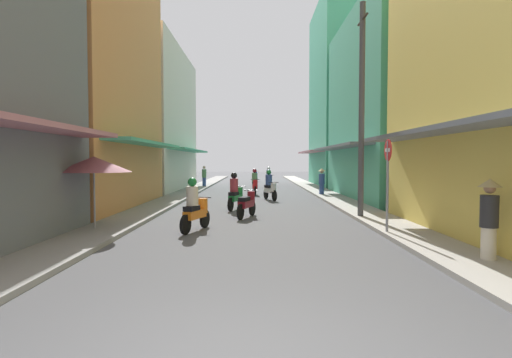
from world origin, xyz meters
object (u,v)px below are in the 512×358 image
at_px(pedestrian_midway, 202,177).
at_px(pedestrian_foreground, 486,217).
at_px(motorbike_white, 268,187).
at_px(street_sign_no_entry, 385,173).
at_px(motorbike_orange, 193,207).
at_px(motorbike_blue, 253,177).
at_px(motorbike_black, 267,178).
at_px(vendor_umbrella, 92,164).
at_px(motorbike_green, 233,193).
at_px(motorbike_red, 253,183).
at_px(pedestrian_crossing, 320,180).
at_px(utility_pole, 359,110).
at_px(motorbike_maroon, 245,204).

bearing_deg(pedestrian_midway, pedestrian_foreground, -70.20).
height_order(motorbike_white, street_sign_no_entry, street_sign_no_entry).
bearing_deg(motorbike_orange, motorbike_blue, 86.68).
relative_size(motorbike_white, motorbike_black, 0.97).
bearing_deg(street_sign_no_entry, vendor_umbrella, 175.91).
bearing_deg(motorbike_green, street_sign_no_entry, -53.65).
bearing_deg(motorbike_black, motorbike_red, -98.29).
bearing_deg(pedestrian_crossing, motorbike_orange, -114.94).
bearing_deg(motorbike_orange, motorbike_red, 82.58).
bearing_deg(street_sign_no_entry, motorbike_white, 105.35).
bearing_deg(utility_pole, pedestrian_midway, 113.92).
distance_m(motorbike_red, motorbike_black, 7.63).
height_order(motorbike_black, pedestrian_midway, pedestrian_midway).
distance_m(motorbike_green, vendor_umbrella, 6.77).
distance_m(pedestrian_midway, vendor_umbrella, 20.08).
bearing_deg(pedestrian_foreground, motorbike_green, 120.41).
xyz_separation_m(pedestrian_foreground, street_sign_no_entry, (-0.98, 3.21, 0.76)).
distance_m(pedestrian_crossing, street_sign_no_entry, 12.86).
bearing_deg(vendor_umbrella, pedestrian_midway, 88.14).
bearing_deg(motorbike_red, motorbike_black, 81.71).
bearing_deg(motorbike_orange, utility_pole, 24.68).
relative_size(motorbike_black, pedestrian_midway, 1.08).
height_order(motorbike_maroon, vendor_umbrella, vendor_umbrella).
bearing_deg(pedestrian_crossing, pedestrian_foreground, -87.37).
relative_size(pedestrian_midway, street_sign_no_entry, 0.63).
height_order(motorbike_blue, pedestrian_foreground, pedestrian_foreground).
bearing_deg(motorbike_white, vendor_umbrella, -118.65).
distance_m(pedestrian_foreground, utility_pole, 7.15).
bearing_deg(vendor_umbrella, motorbike_blue, 81.08).
bearing_deg(motorbike_blue, motorbike_red, -89.88).
height_order(motorbike_maroon, utility_pole, utility_pole).
height_order(pedestrian_foreground, vendor_umbrella, vendor_umbrella).
xyz_separation_m(motorbike_red, motorbike_white, (0.80, -3.40, 0.00)).
bearing_deg(pedestrian_crossing, motorbike_red, 165.55).
bearing_deg(utility_pole, pedestrian_crossing, 89.13).
xyz_separation_m(motorbike_red, pedestrian_foreground, (4.65, -17.05, 0.26)).
distance_m(motorbike_white, pedestrian_midway, 11.23).
height_order(motorbike_black, motorbike_blue, motorbike_black).
height_order(motorbike_red, motorbike_white, same).
height_order(pedestrian_midway, street_sign_no_entry, street_sign_no_entry).
height_order(motorbike_orange, motorbike_green, same).
xyz_separation_m(motorbike_orange, street_sign_no_entry, (5.37, -0.75, 1.01)).
xyz_separation_m(motorbike_maroon, utility_pole, (4.02, -0.43, 3.35)).
xyz_separation_m(motorbike_maroon, motorbike_white, (1.05, 6.74, 0.20)).
bearing_deg(motorbike_green, motorbike_orange, -99.75).
bearing_deg(motorbike_blue, street_sign_no_entry, -82.86).
relative_size(motorbike_maroon, vendor_umbrella, 0.80).
relative_size(motorbike_blue, vendor_umbrella, 0.81).
xyz_separation_m(motorbike_red, pedestrian_midway, (-3.93, 6.78, 0.13)).
distance_m(pedestrian_foreground, vendor_umbrella, 10.03).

